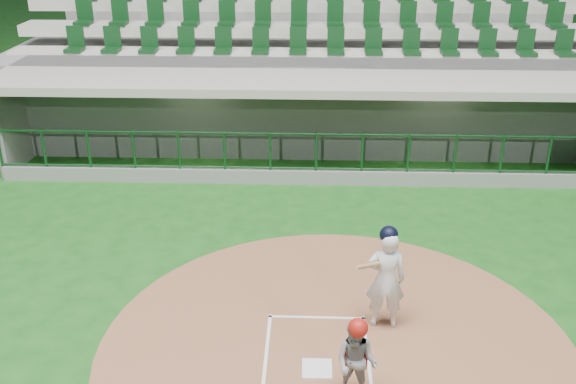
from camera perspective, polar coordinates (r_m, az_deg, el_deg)
ground at (r=10.10m, az=2.57°, el=-12.96°), size 120.00×120.00×0.00m
dirt_circle at (r=9.95m, az=4.36°, el=-13.65°), size 7.20×7.20×0.01m
home_plate at (r=9.54m, az=2.60°, el=-15.41°), size 0.43×0.43×0.02m
batter_box_chalk at (r=9.85m, az=2.58°, el=-13.94°), size 1.55×1.80×0.01m
dugout_structure at (r=16.66m, az=2.73°, el=6.33°), size 16.40×3.70×3.00m
seating_deck at (r=19.51m, az=2.49°, el=10.45°), size 17.00×6.72×5.15m
batter at (r=10.00m, az=8.67°, el=-7.49°), size 0.85×0.86×1.75m
catcher at (r=8.74m, az=6.09°, el=-14.67°), size 0.72×0.65×1.28m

